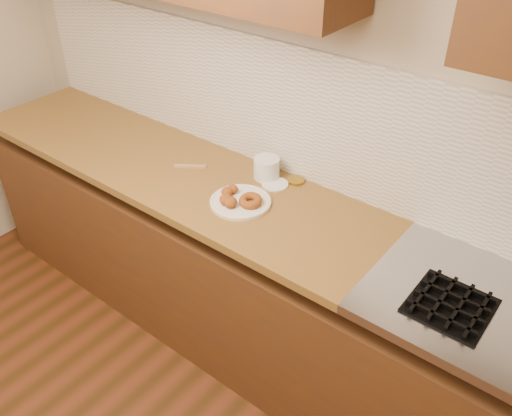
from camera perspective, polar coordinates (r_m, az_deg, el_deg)
name	(u,v)px	position (r m, az deg, el deg)	size (l,w,h in m)	color
wall_back	(321,87)	(2.29, 6.86, 12.57)	(4.00, 0.02, 2.70)	#B1A68B
base_cabinet	(272,299)	(2.61, 1.66, -9.51)	(3.60, 0.60, 0.77)	#4C2B0F
butcher_block	(166,166)	(2.66, -9.45, 4.40)	(2.30, 0.62, 0.04)	brown
backsplash	(317,121)	(2.34, 6.44, 9.09)	(3.60, 0.02, 0.60)	beige
donut_plate	(241,202)	(2.32, -1.64, 0.64)	(0.26, 0.26, 0.01)	silver
ring_donut	(250,201)	(2.28, -0.60, 0.79)	(0.10, 0.10, 0.03)	#964A16
fried_dough_chunks	(229,197)	(2.30, -2.90, 1.20)	(0.13, 0.15, 0.05)	#964A16
plastic_tub	(267,168)	(2.47, 1.12, 4.23)	(0.12, 0.12, 0.10)	silver
tub_lid	(275,184)	(2.44, 2.00, 2.52)	(0.12, 0.12, 0.01)	silver
brass_jar_lid	(296,181)	(2.47, 4.21, 2.90)	(0.08, 0.08, 0.01)	#A37F29
wooden_utensil	(190,166)	(2.59, -6.96, 4.36)	(0.15, 0.02, 0.01)	#A87A50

